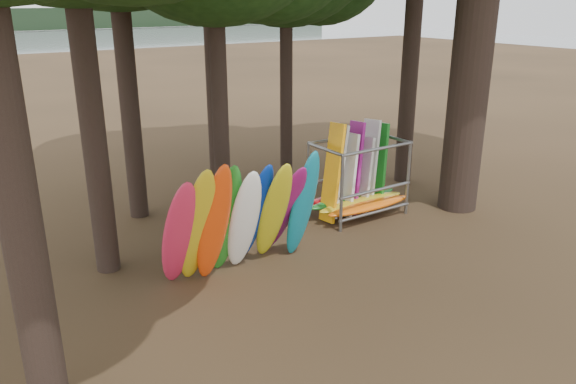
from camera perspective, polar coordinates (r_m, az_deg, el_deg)
ground at (r=13.85m, az=5.98°, el=-6.64°), size 120.00×120.00×0.00m
kayak_row at (r=12.46m, az=-4.91°, el=-2.77°), size 3.81×1.94×3.00m
storage_rack at (r=16.24m, az=7.11°, el=1.11°), size 3.24×1.56×2.80m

